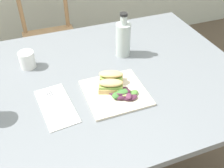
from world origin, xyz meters
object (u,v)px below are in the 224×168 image
bottle_cold_brew (123,41)px  cup_extra_side (27,60)px  sandwich_half_front (111,86)px  plate_lunch (115,93)px  sandwich_half_back (111,77)px  dining_table (104,96)px  fork_on_napkin (55,103)px  chair_wooden_far (50,37)px

bottle_cold_brew → cup_extra_side: size_ratio=2.78×
sandwich_half_front → bottle_cold_brew: bottle_cold_brew is taller
plate_lunch → sandwich_half_back: size_ratio=2.22×
sandwich_half_back → bottle_cold_brew: bearing=55.7°
dining_table → fork_on_napkin: size_ratio=6.74×
bottle_cold_brew → cup_extra_side: bottle_cold_brew is taller
dining_table → plate_lunch: (0.01, -0.13, 0.12)m
dining_table → fork_on_napkin: bearing=-157.5°
chair_wooden_far → sandwich_half_front: bearing=-85.1°
plate_lunch → sandwich_half_front: bearing=144.6°
plate_lunch → cup_extra_side: (-0.31, 0.32, 0.03)m
fork_on_napkin → bottle_cold_brew: bearing=31.3°
plate_lunch → cup_extra_side: bearing=134.3°
plate_lunch → sandwich_half_back: bearing=85.6°
sandwich_half_front → cup_extra_side: size_ratio=1.40×
dining_table → chair_wooden_far: (-0.10, 0.97, -0.17)m
plate_lunch → sandwich_half_back: 0.07m
plate_lunch → cup_extra_side: cup_extra_side is taller
chair_wooden_far → cup_extra_side: chair_wooden_far is taller
sandwich_half_front → fork_on_napkin: size_ratio=0.59×
chair_wooden_far → dining_table: bearing=-83.9°
fork_on_napkin → bottle_cold_brew: (0.38, 0.23, 0.07)m
bottle_cold_brew → sandwich_half_front: bearing=-122.0°
sandwich_half_front → bottle_cold_brew: size_ratio=0.51×
chair_wooden_far → bottle_cold_brew: 0.95m
sandwich_half_front → bottle_cold_brew: 0.30m
sandwich_half_front → sandwich_half_back: size_ratio=1.00×
sandwich_half_front → cup_extra_side: bearing=133.8°
dining_table → cup_extra_side: bearing=147.8°
sandwich_half_back → fork_on_napkin: 0.25m
cup_extra_side → sandwich_half_back: bearing=-38.9°
bottle_cold_brew → sandwich_half_back: bearing=-124.3°
sandwich_half_back → cup_extra_side: cup_extra_side is taller
sandwich_half_back → cup_extra_side: 0.40m
fork_on_napkin → cup_extra_side: bearing=102.7°
chair_wooden_far → sandwich_half_front: chair_wooden_far is taller
plate_lunch → bottle_cold_brew: bearing=61.9°
fork_on_napkin → bottle_cold_brew: 0.45m
dining_table → sandwich_half_front: bearing=-94.9°
sandwich_half_back → dining_table: bearing=100.2°
sandwich_half_back → sandwich_half_front: bearing=-112.2°
sandwich_half_back → bottle_cold_brew: 0.24m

